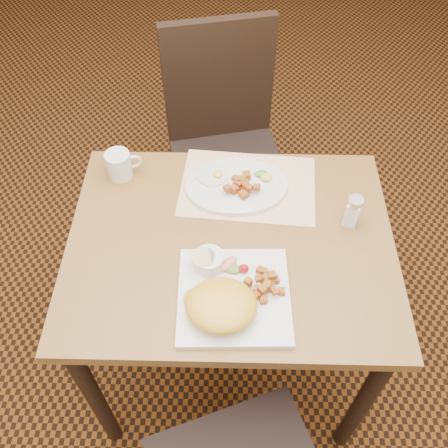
% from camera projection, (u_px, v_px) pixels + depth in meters
% --- Properties ---
extents(ground, '(8.00, 8.00, 0.00)m').
position_uv_depth(ground, '(229.00, 356.00, 1.95)').
color(ground, black).
rests_on(ground, ground).
extents(table, '(0.90, 0.70, 0.75)m').
position_uv_depth(table, '(230.00, 264.00, 1.46)').
color(table, brown).
rests_on(table, ground).
extents(chair_far, '(0.50, 0.51, 0.97)m').
position_uv_depth(chair_far, '(225.00, 138.00, 1.95)').
color(chair_far, black).
rests_on(chair_far, ground).
extents(placemat, '(0.42, 0.31, 0.00)m').
position_uv_depth(placemat, '(248.00, 186.00, 1.50)').
color(placemat, white).
rests_on(placemat, table).
extents(plate_square, '(0.29, 0.29, 0.02)m').
position_uv_depth(plate_square, '(234.00, 296.00, 1.25)').
color(plate_square, silver).
rests_on(plate_square, table).
extents(plate_oval, '(0.32, 0.25, 0.02)m').
position_uv_depth(plate_oval, '(236.00, 186.00, 1.48)').
color(plate_oval, silver).
rests_on(plate_oval, placemat).
extents(hollandaise_mound, '(0.18, 0.16, 0.06)m').
position_uv_depth(hollandaise_mound, '(221.00, 306.00, 1.19)').
color(hollandaise_mound, gold).
rests_on(hollandaise_mound, plate_square).
extents(ramekin, '(0.08, 0.08, 0.04)m').
position_uv_depth(ramekin, '(208.00, 260.00, 1.28)').
color(ramekin, silver).
rests_on(ramekin, plate_square).
extents(garnish_sq, '(0.09, 0.06, 0.03)m').
position_uv_depth(garnish_sq, '(233.00, 266.00, 1.29)').
color(garnish_sq, '#387223').
rests_on(garnish_sq, plate_square).
extents(fried_egg, '(0.10, 0.10, 0.02)m').
position_uv_depth(fried_egg, '(213.00, 174.00, 1.50)').
color(fried_egg, white).
rests_on(fried_egg, plate_oval).
extents(garnish_ov, '(0.06, 0.05, 0.02)m').
position_uv_depth(garnish_ov, '(264.00, 176.00, 1.49)').
color(garnish_ov, '#387223').
rests_on(garnish_ov, plate_oval).
extents(salt_shaker, '(0.05, 0.05, 0.10)m').
position_uv_depth(salt_shaker, '(353.00, 211.00, 1.37)').
color(salt_shaker, white).
rests_on(salt_shaker, table).
extents(coffee_mug, '(0.11, 0.08, 0.09)m').
position_uv_depth(coffee_mug, '(120.00, 165.00, 1.50)').
color(coffee_mug, silver).
rests_on(coffee_mug, table).
extents(home_fries_sq, '(0.10, 0.11, 0.03)m').
position_uv_depth(home_fries_sq, '(265.00, 285.00, 1.25)').
color(home_fries_sq, '#AC591B').
rests_on(home_fries_sq, plate_square).
extents(home_fries_ov, '(0.11, 0.11, 0.04)m').
position_uv_depth(home_fries_ov, '(241.00, 185.00, 1.46)').
color(home_fries_ov, '#AC591B').
rests_on(home_fries_ov, plate_oval).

